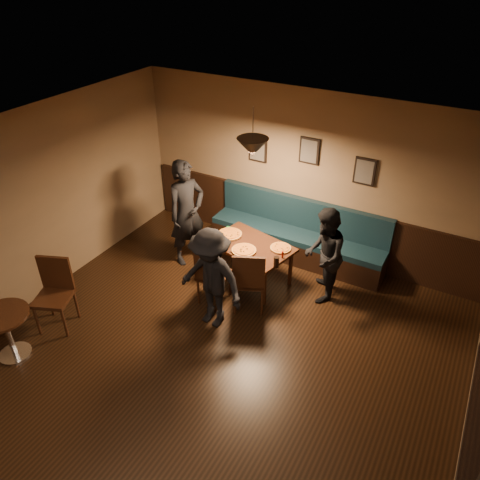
{
  "coord_description": "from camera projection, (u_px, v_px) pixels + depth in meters",
  "views": [
    {
      "loc": [
        2.4,
        -3.02,
        4.58
      ],
      "look_at": [
        -0.37,
        1.92,
        0.95
      ],
      "focal_mm": 34.73,
      "sensor_mm": 36.0,
      "label": 1
    }
  ],
  "objects": [
    {
      "name": "booth_bench",
      "position": [
        297.0,
        232.0,
        7.76
      ],
      "size": [
        3.0,
        0.6,
        1.0
      ],
      "primitive_type": null,
      "color": "#0F232D",
      "rests_on": "ground"
    },
    {
      "name": "napkin_b",
      "position": [
        210.0,
        245.0,
        7.12
      ],
      "size": [
        0.15,
        0.15,
        0.01
      ],
      "primitive_type": "cube",
      "rotation": [
        0.0,
        0.0,
        -0.07
      ],
      "color": "#1D6F2F",
      "rests_on": "dining_table"
    },
    {
      "name": "wall_back",
      "position": [
        308.0,
        176.0,
        7.49
      ],
      "size": [
        6.0,
        0.0,
        6.0
      ],
      "primitive_type": "plane",
      "rotation": [
        1.57,
        0.0,
        0.0
      ],
      "color": "#8C704F",
      "rests_on": "ground"
    },
    {
      "name": "picture_center",
      "position": [
        309.0,
        151.0,
        7.22
      ],
      "size": [
        0.32,
        0.04,
        0.42
      ],
      "primitive_type": "cube",
      "color": "black",
      "rests_on": "wall_back"
    },
    {
      "name": "pizza_c",
      "position": [
        281.0,
        248.0,
        7.03
      ],
      "size": [
        0.38,
        0.38,
        0.04
      ],
      "primitive_type": "cylinder",
      "rotation": [
        0.0,
        0.0,
        0.2
      ],
      "color": "#C47C25",
      "rests_on": "dining_table"
    },
    {
      "name": "dining_table",
      "position": [
        251.0,
        262.0,
        7.31
      ],
      "size": [
        1.39,
        1.06,
        0.67
      ],
      "primitive_type": "cube",
      "rotation": [
        0.0,
        0.0,
        -0.23
      ],
      "color": "black",
      "rests_on": "floor"
    },
    {
      "name": "pizza_a",
      "position": [
        230.0,
        234.0,
        7.35
      ],
      "size": [
        0.44,
        0.44,
        0.04
      ],
      "primitive_type": "cylinder",
      "rotation": [
        0.0,
        0.0,
        -0.15
      ],
      "color": "#C48225",
      "rests_on": "dining_table"
    },
    {
      "name": "chair_near_left",
      "position": [
        214.0,
        274.0,
        6.83
      ],
      "size": [
        0.47,
        0.47,
        0.95
      ],
      "primitive_type": null,
      "rotation": [
        0.0,
        0.0,
        0.12
      ],
      "color": "black",
      "rests_on": "floor"
    },
    {
      "name": "diner_left",
      "position": [
        187.0,
        213.0,
        7.49
      ],
      "size": [
        0.64,
        0.77,
        1.8
      ],
      "primitive_type": "imported",
      "rotation": [
        0.0,
        0.0,
        1.2
      ],
      "color": "black",
      "rests_on": "floor"
    },
    {
      "name": "picture_right",
      "position": [
        365.0,
        171.0,
        6.94
      ],
      "size": [
        0.32,
        0.04,
        0.42
      ],
      "primitive_type": "cube",
      "color": "black",
      "rests_on": "wall_back"
    },
    {
      "name": "tabasco_bottle",
      "position": [
        283.0,
        254.0,
        6.81
      ],
      "size": [
        0.03,
        0.03,
        0.13
      ],
      "primitive_type": "cylinder",
      "rotation": [
        0.0,
        0.0,
        -0.09
      ],
      "color": "maroon",
      "rests_on": "dining_table"
    },
    {
      "name": "picture_left",
      "position": [
        258.0,
        149.0,
        7.68
      ],
      "size": [
        0.32,
        0.04,
        0.42
      ],
      "primitive_type": "cube",
      "color": "black",
      "rests_on": "wall_back"
    },
    {
      "name": "wainscot",
      "position": [
        303.0,
        225.0,
        7.95
      ],
      "size": [
        5.88,
        0.06,
        1.0
      ],
      "primitive_type": "cube",
      "color": "black",
      "rests_on": "ground"
    },
    {
      "name": "cutlery_set",
      "position": [
        239.0,
        255.0,
        6.9
      ],
      "size": [
        0.19,
        0.03,
        0.0
      ],
      "primitive_type": "cube",
      "rotation": [
        0.0,
        0.0,
        1.52
      ],
      "color": "#BDBCC1",
      "rests_on": "dining_table"
    },
    {
      "name": "soda_glass",
      "position": [
        276.0,
        262.0,
        6.61
      ],
      "size": [
        0.09,
        0.09,
        0.17
      ],
      "primitive_type": "cylinder",
      "rotation": [
        0.0,
        0.0,
        -0.2
      ],
      "color": "black",
      "rests_on": "dining_table"
    },
    {
      "name": "diner_right",
      "position": [
        324.0,
        256.0,
        6.75
      ],
      "size": [
        0.76,
        0.86,
        1.49
      ],
      "primitive_type": "imported",
      "rotation": [
        0.0,
        0.0,
        -1.27
      ],
      "color": "black",
      "rests_on": "floor"
    },
    {
      "name": "napkin_a",
      "position": [
        229.0,
        230.0,
        7.51
      ],
      "size": [
        0.16,
        0.16,
        0.01
      ],
      "primitive_type": "cube",
      "rotation": [
        0.0,
        0.0,
        -0.0
      ],
      "color": "#1D6D26",
      "rests_on": "dining_table"
    },
    {
      "name": "pendant_lamp",
      "position": [
        253.0,
        147.0,
        6.28
      ],
      "size": [
        0.44,
        0.44,
        0.25
      ],
      "primitive_type": "cone",
      "rotation": [
        3.14,
        0.0,
        0.0
      ],
      "color": "black",
      "rests_on": "ceiling"
    },
    {
      "name": "cafe_chair_far",
      "position": [
        53.0,
        297.0,
        6.32
      ],
      "size": [
        0.6,
        0.6,
        1.04
      ],
      "primitive_type": null,
      "rotation": [
        0.0,
        0.0,
        3.53
      ],
      "color": "black",
      "rests_on": "floor"
    },
    {
      "name": "diner_front",
      "position": [
        211.0,
        279.0,
        6.25
      ],
      "size": [
        1.03,
        0.65,
        1.52
      ],
      "primitive_type": "imported",
      "rotation": [
        0.0,
        0.0,
        -0.09
      ],
      "color": "black",
      "rests_on": "floor"
    },
    {
      "name": "pizza_b",
      "position": [
        244.0,
        250.0,
        6.97
      ],
      "size": [
        0.49,
        0.49,
        0.04
      ],
      "primitive_type": "cylinder",
      "rotation": [
        0.0,
        0.0,
        -0.38
      ],
      "color": "orange",
      "rests_on": "dining_table"
    },
    {
      "name": "floor",
      "position": [
        190.0,
        387.0,
        5.68
      ],
      "size": [
        7.0,
        7.0,
        0.0
      ],
      "primitive_type": "plane",
      "color": "black",
      "rests_on": "ground"
    },
    {
      "name": "ceiling",
      "position": [
        172.0,
        178.0,
        4.16
      ],
      "size": [
        7.0,
        7.0,
        0.0
      ],
      "primitive_type": "plane",
      "rotation": [
        3.14,
        0.0,
        0.0
      ],
      "color": "silver",
      "rests_on": "ground"
    },
    {
      "name": "cafe_table",
      "position": [
        9.0,
        335.0,
        5.94
      ],
      "size": [
        0.81,
        0.81,
        0.7
      ],
      "primitive_type": "cylinder",
      "rotation": [
        0.0,
        0.0,
        0.28
      ],
      "color": "black",
      "rests_on": "floor"
    },
    {
      "name": "chair_near_right",
      "position": [
        249.0,
        278.0,
        6.67
      ],
      "size": [
        0.6,
        0.6,
        1.03
      ],
      "primitive_type": null,
      "rotation": [
        0.0,
        0.0,
        0.43
      ],
      "color": "black",
      "rests_on": "floor"
    }
  ]
}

